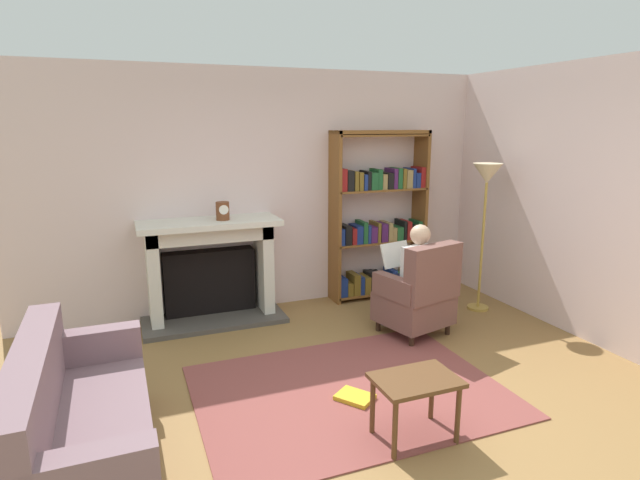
% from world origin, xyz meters
% --- Properties ---
extents(ground, '(14.00, 14.00, 0.00)m').
position_xyz_m(ground, '(0.00, 0.00, 0.00)').
color(ground, olive).
extents(back_wall, '(5.60, 0.10, 2.70)m').
position_xyz_m(back_wall, '(0.00, 2.55, 1.35)').
color(back_wall, beige).
rests_on(back_wall, ground).
extents(side_wall_right, '(0.10, 5.20, 2.70)m').
position_xyz_m(side_wall_right, '(2.65, 1.25, 1.35)').
color(side_wall_right, beige).
rests_on(side_wall_right, ground).
extents(area_rug, '(2.40, 1.80, 0.01)m').
position_xyz_m(area_rug, '(0.00, 0.30, 0.01)').
color(area_rug, brown).
rests_on(area_rug, ground).
extents(fireplace, '(1.50, 0.64, 1.11)m').
position_xyz_m(fireplace, '(-0.74, 2.30, 0.59)').
color(fireplace, '#4C4742').
rests_on(fireplace, ground).
extents(mantel_clock, '(0.14, 0.14, 0.19)m').
position_xyz_m(mantel_clock, '(-0.60, 2.20, 1.21)').
color(mantel_clock, brown).
rests_on(mantel_clock, fireplace).
extents(bookshelf, '(1.19, 0.32, 2.03)m').
position_xyz_m(bookshelf, '(1.31, 2.33, 0.95)').
color(bookshelf, brown).
rests_on(bookshelf, ground).
extents(armchair_reading, '(0.77, 0.76, 0.97)m').
position_xyz_m(armchair_reading, '(1.12, 1.09, 0.42)').
color(armchair_reading, '#331E14').
rests_on(armchair_reading, ground).
extents(seated_reader, '(0.45, 0.58, 1.14)m').
position_xyz_m(seated_reader, '(1.09, 1.20, 0.62)').
color(seated_reader, silver).
rests_on(seated_reader, ground).
extents(sofa_floral, '(0.74, 1.71, 0.85)m').
position_xyz_m(sofa_floral, '(-1.93, -0.02, 0.32)').
color(sofa_floral, slate).
rests_on(sofa_floral, ground).
extents(side_table, '(0.56, 0.39, 0.45)m').
position_xyz_m(side_table, '(0.15, -0.43, 0.38)').
color(side_table, brown).
rests_on(side_table, ground).
extents(scattered_books, '(0.73, 0.38, 0.03)m').
position_xyz_m(scattered_books, '(0.22, 0.20, 0.03)').
color(scattered_books, gold).
rests_on(scattered_books, area_rug).
extents(floor_lamp, '(0.32, 0.32, 1.68)m').
position_xyz_m(floor_lamp, '(2.18, 1.48, 1.42)').
color(floor_lamp, '#B7933F').
rests_on(floor_lamp, ground).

